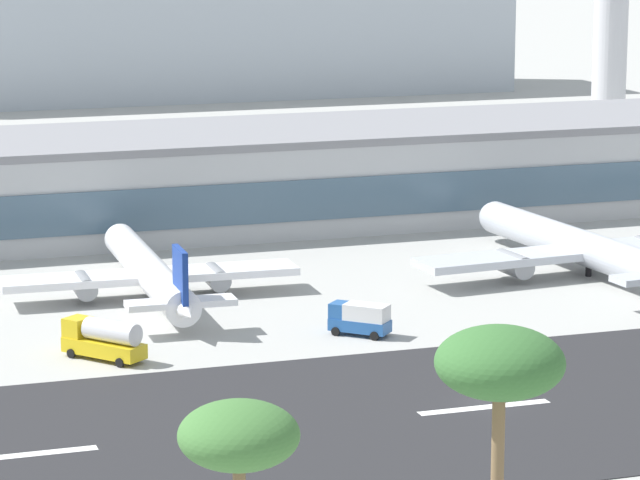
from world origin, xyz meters
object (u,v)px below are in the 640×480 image
at_px(palm_tree_2, 500,367).
at_px(service_box_truck_0, 360,318).
at_px(airliner_navy_tail_gate_1, 152,275).
at_px(airliner_black_tail_gate_2, 588,250).
at_px(terminal_building, 270,175).
at_px(palm_tree_1, 239,441).
at_px(distant_hotel_block, 193,17).
at_px(service_fuel_truck_1, 104,339).

bearing_deg(palm_tree_2, service_box_truck_0, 77.08).
xyz_separation_m(airliner_navy_tail_gate_1, airliner_black_tail_gate_2, (50.26, -4.57, 0.25)).
relative_size(service_box_truck_0, palm_tree_2, 0.33).
height_order(airliner_black_tail_gate_2, palm_tree_2, palm_tree_2).
bearing_deg(airliner_black_tail_gate_2, terminal_building, 24.81).
distance_m(airliner_navy_tail_gate_1, palm_tree_1, 92.71).
bearing_deg(service_box_truck_0, distant_hotel_block, -56.16).
xyz_separation_m(terminal_building, distant_hotel_block, (26.99, 144.75, 10.82)).
height_order(terminal_building, distant_hotel_block, distant_hotel_block).
distance_m(terminal_building, palm_tree_1, 136.17).
bearing_deg(service_box_truck_0, palm_tree_1, 108.86).
xyz_separation_m(airliner_black_tail_gate_2, service_fuel_truck_1, (-60.10, -17.64, -1.01)).
height_order(terminal_building, airliner_navy_tail_gate_1, terminal_building).
height_order(service_fuel_truck_1, palm_tree_2, palm_tree_2).
height_order(terminal_building, palm_tree_2, palm_tree_2).
height_order(distant_hotel_block, palm_tree_2, distant_hotel_block).
bearing_deg(airliner_black_tail_gate_2, service_box_truck_0, 111.37).
height_order(airliner_navy_tail_gate_1, airliner_black_tail_gate_2, airliner_black_tail_gate_2).
bearing_deg(palm_tree_2, airliner_black_tail_gate_2, 59.17).
bearing_deg(distant_hotel_block, palm_tree_1, -103.99).
bearing_deg(palm_tree_1, distant_hotel_block, 76.01).
height_order(service_box_truck_0, palm_tree_2, palm_tree_2).
relative_size(airliner_black_tail_gate_2, service_box_truck_0, 7.63).
bearing_deg(palm_tree_2, palm_tree_1, -167.50).
relative_size(service_fuel_truck_1, palm_tree_1, 0.51).
distance_m(airliner_navy_tail_gate_1, airliner_black_tail_gate_2, 50.47).
height_order(palm_tree_1, palm_tree_2, palm_tree_2).
relative_size(terminal_building, service_fuel_truck_1, 18.81).
bearing_deg(service_fuel_truck_1, terminal_building, -68.11).
bearing_deg(airliner_black_tail_gate_2, palm_tree_2, 144.12).
distance_m(service_fuel_truck_1, palm_tree_1, 69.72).
xyz_separation_m(terminal_building, palm_tree_2, (-24.14, -125.69, 9.25)).
relative_size(airliner_black_tail_gate_2, service_fuel_truck_1, 5.51).
bearing_deg(palm_tree_1, service_box_truck_0, 65.02).
xyz_separation_m(distant_hotel_block, service_fuel_truck_1, (-62.14, -205.86, -15.13)).
xyz_separation_m(airliner_navy_tail_gate_1, service_box_truck_0, (16.15, -21.52, -1.00)).
bearing_deg(service_fuel_truck_1, service_box_truck_0, -126.65).
height_order(terminal_building, palm_tree_1, palm_tree_1).
xyz_separation_m(distant_hotel_block, palm_tree_1, (-68.34, -274.26, -3.12)).
xyz_separation_m(service_fuel_truck_1, palm_tree_1, (-6.20, -68.40, 12.00)).
bearing_deg(service_fuel_truck_1, distant_hotel_block, -55.00).
bearing_deg(terminal_building, service_fuel_truck_1, -119.91).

